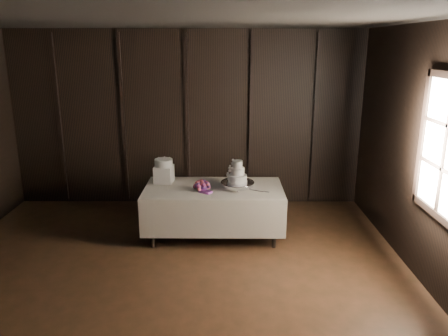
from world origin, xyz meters
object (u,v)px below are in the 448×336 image
cake_stand (237,185)px  bouquet (202,186)px  box_pedestal (164,174)px  wedding_cake (236,174)px  small_cake (164,163)px  display_table (214,210)px

cake_stand → bouquet: (-0.50, -0.09, 0.02)m
cake_stand → bouquet: size_ratio=1.26×
cake_stand → box_pedestal: bearing=166.0°
wedding_cake → small_cake: 1.10m
cake_stand → display_table: bearing=175.3°
box_pedestal → small_cake: (0.00, 0.00, 0.18)m
box_pedestal → bouquet: bearing=-31.8°
wedding_cake → box_pedestal: 1.11m
display_table → wedding_cake: bearing=-7.2°
bouquet → box_pedestal: (-0.59, 0.36, 0.06)m
bouquet → box_pedestal: size_ratio=1.48×
wedding_cake → small_cake: (-1.06, 0.29, 0.09)m
small_cake → box_pedestal: bearing=0.0°
display_table → wedding_cake: (0.32, -0.04, 0.56)m
wedding_cake → box_pedestal: (-1.06, 0.29, -0.09)m
cake_stand → wedding_cake: (-0.02, -0.01, 0.17)m
display_table → box_pedestal: box_pedestal is taller
display_table → bouquet: bouquet is taller
display_table → small_cake: 1.01m
wedding_cake → bouquet: wedding_cake is taller
wedding_cake → bouquet: bearing=-150.6°
wedding_cake → small_cake: bearing=-174.9°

